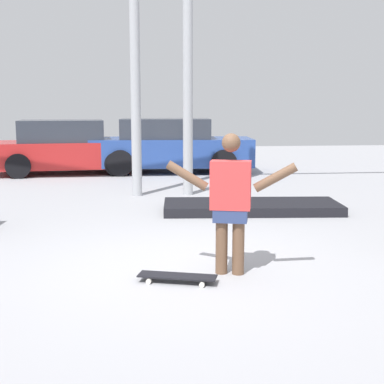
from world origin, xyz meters
TOP-DOWN VIEW (x-y plane):
  - ground_plane at (0.00, 0.00)m, footprint 36.00×36.00m
  - skateboarder at (0.44, -0.27)m, footprint 1.38×0.46m
  - skateboard at (-0.16, -0.50)m, footprint 0.84×0.44m
  - manual_pad at (1.43, 3.12)m, footprint 3.10×1.38m
  - canopy_support_right at (3.72, 5.00)m, footprint 6.60×0.20m
  - parked_car_red at (-2.37, 8.90)m, footprint 4.09×2.17m
  - parked_car_blue at (0.44, 8.88)m, footprint 4.46×2.17m

SIDE VIEW (x-z plane):
  - ground_plane at x=0.00m, z-range 0.00..0.00m
  - skateboard at x=-0.16m, z-range 0.03..0.10m
  - manual_pad at x=1.43m, z-range 0.00..0.16m
  - parked_car_red at x=-2.37m, z-range -0.03..1.40m
  - parked_car_blue at x=0.44m, z-range -0.02..1.44m
  - skateboarder at x=0.44m, z-range 0.07..1.59m
  - canopy_support_right at x=3.72m, z-range 0.74..6.55m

